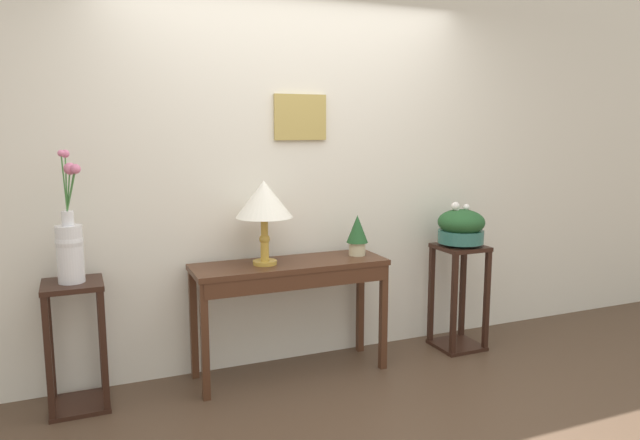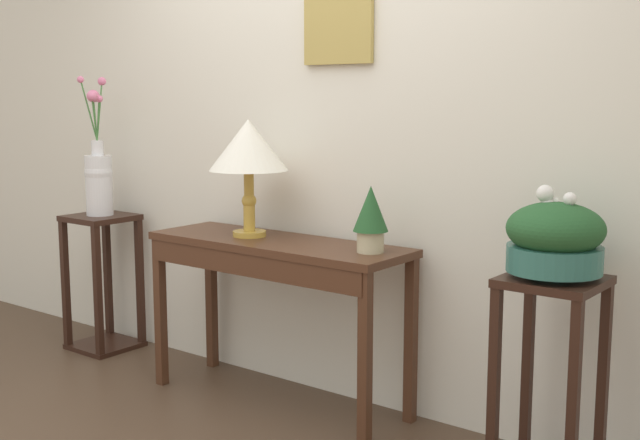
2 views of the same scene
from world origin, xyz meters
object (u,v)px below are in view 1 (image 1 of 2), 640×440
at_px(console_table, 291,279).
at_px(pedestal_stand_left, 76,346).
at_px(pedestal_stand_right, 458,297).
at_px(planter_bowl_wide_right, 461,227).
at_px(table_lamp, 264,201).
at_px(potted_plant_on_console, 357,233).
at_px(flower_vase_tall_left, 70,244).

distance_m(console_table, pedestal_stand_left, 1.35).
bearing_deg(pedestal_stand_left, pedestal_stand_right, -1.51).
xyz_separation_m(pedestal_stand_left, planter_bowl_wide_right, (2.63, -0.07, 0.54)).
relative_size(table_lamp, potted_plant_on_console, 1.93).
relative_size(console_table, pedestal_stand_left, 1.68).
height_order(potted_plant_on_console, planter_bowl_wide_right, planter_bowl_wide_right).
bearing_deg(console_table, flower_vase_tall_left, 177.88).
bearing_deg(console_table, potted_plant_on_console, 4.61).
height_order(table_lamp, pedestal_stand_right, table_lamp).
xyz_separation_m(potted_plant_on_console, flower_vase_tall_left, (-1.81, 0.01, 0.06)).
bearing_deg(planter_bowl_wide_right, flower_vase_tall_left, 178.53).
height_order(console_table, planter_bowl_wide_right, planter_bowl_wide_right).
height_order(potted_plant_on_console, pedestal_stand_right, potted_plant_on_console).
relative_size(potted_plant_on_console, pedestal_stand_left, 0.37).
distance_m(table_lamp, planter_bowl_wide_right, 1.51).
distance_m(potted_plant_on_console, planter_bowl_wide_right, 0.82).
distance_m(table_lamp, pedestal_stand_left, 1.39).
height_order(table_lamp, pedestal_stand_left, table_lamp).
xyz_separation_m(console_table, flower_vase_tall_left, (-1.31, 0.05, 0.33)).
xyz_separation_m(table_lamp, planter_bowl_wide_right, (1.49, -0.04, -0.25)).
bearing_deg(pedestal_stand_right, console_table, 179.18).
height_order(pedestal_stand_left, planter_bowl_wide_right, planter_bowl_wide_right).
relative_size(pedestal_stand_left, pedestal_stand_right, 0.97).
xyz_separation_m(console_table, table_lamp, (-0.17, 0.02, 0.51)).
distance_m(table_lamp, potted_plant_on_console, 0.72).
bearing_deg(pedestal_stand_right, table_lamp, 178.34).
relative_size(flower_vase_tall_left, planter_bowl_wide_right, 2.23).
xyz_separation_m(pedestal_stand_left, flower_vase_tall_left, (0.00, -0.00, 0.61)).
bearing_deg(potted_plant_on_console, planter_bowl_wide_right, -4.12).
height_order(pedestal_stand_left, flower_vase_tall_left, flower_vase_tall_left).
relative_size(potted_plant_on_console, flower_vase_tall_left, 0.37).
bearing_deg(console_table, pedestal_stand_left, 177.79).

